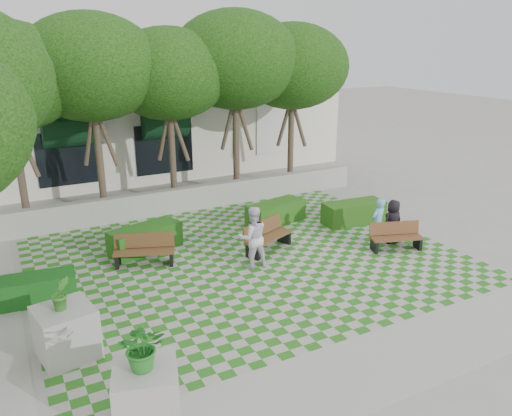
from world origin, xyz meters
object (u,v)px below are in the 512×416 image
hedge_east (354,213)px  hedge_midright (276,213)px  hedge_west (35,289)px  hedge_midleft (145,239)px  bench_west (144,250)px  person_dark (393,221)px  person_white (253,237)px  bench_east (396,237)px  person_blue (378,222)px  planter_front (146,383)px  bench_mid (267,236)px  planter_back (66,330)px

hedge_east → hedge_midright: (-2.44, 1.30, -0.01)m
hedge_west → hedge_midleft: bearing=29.3°
bench_west → person_dark: person_dark is taller
bench_west → person_white: person_white is taller
bench_east → person_dark: 0.64m
person_blue → planter_front: bearing=14.2°
planter_front → bench_west: bearing=74.4°
hedge_midleft → planter_front: planter_front is taller
bench_mid → person_dark: person_dark is taller
person_blue → person_white: bearing=-17.8°
bench_mid → hedge_midleft: (-3.33, 1.75, -0.06)m
planter_back → person_blue: bearing=9.2°
bench_east → hedge_east: 2.53m
hedge_midleft → hedge_midright: bearing=2.7°
hedge_east → bench_east: bearing=-98.2°
hedge_midright → hedge_west: (-8.11, -2.09, -0.04)m
bench_mid → person_white: bearing=-161.0°
person_blue → bench_west: bearing=-28.1°
planter_back → person_blue: (9.53, 1.55, 0.18)m
hedge_midleft → hedge_east: bearing=-8.4°
bench_east → planter_back: size_ratio=0.94×
hedge_midleft → person_blue: 7.26m
bench_west → person_blue: 7.19m
bench_east → person_blue: person_blue is taller
bench_west → person_white: 3.16m
person_dark → hedge_west: bearing=-5.9°
planter_back → hedge_east: bearing=19.1°
person_blue → person_dark: (0.59, -0.03, -0.07)m
hedge_midright → planter_front: (-6.84, -7.43, 0.39)m
bench_east → hedge_east: bench_east is taller
person_dark → bench_mid: bearing=-18.4°
bench_mid → planter_front: planter_front is taller
bench_mid → planter_front: bearing=-157.3°
planter_front → person_blue: size_ratio=1.21×
bench_east → hedge_midleft: bearing=171.5°
planter_back → planter_front: bearing=-70.7°
hedge_east → person_white: person_white is taller
bench_west → hedge_midright: bearing=34.5°
hedge_west → person_dark: person_dark is taller
hedge_midleft → person_dark: person_dark is taller
hedge_east → hedge_midleft: bearing=171.6°
bench_east → person_blue: 0.70m
planter_back → person_white: bearing=20.7°
bench_mid → bench_east: bearing=-49.9°
bench_east → planter_front: size_ratio=0.90×
person_dark → planter_front: bearing=24.9°
hedge_midright → hedge_west: hedge_midright is taller
bench_west → planter_front: bearing=-84.6°
bench_west → hedge_east: 7.55m
bench_west → hedge_west: size_ratio=0.94×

